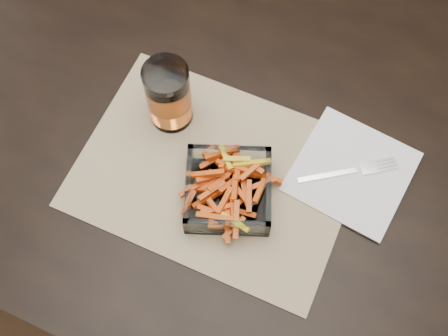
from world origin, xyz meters
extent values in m
plane|color=#331E0F|center=(0.00, 0.00, 0.00)|extent=(4.50, 4.50, 0.00)
cube|color=black|center=(0.00, 0.00, 0.73)|extent=(1.60, 0.90, 0.03)
cube|color=tan|center=(0.01, -0.11, 0.75)|extent=(0.45, 0.33, 0.00)
cube|color=white|center=(0.04, -0.14, 0.76)|extent=(0.18, 0.18, 0.01)
cube|color=white|center=(0.02, -0.08, 0.78)|extent=(0.13, 0.06, 0.05)
cube|color=white|center=(0.07, -0.20, 0.78)|extent=(0.13, 0.06, 0.05)
cube|color=white|center=(-0.01, -0.16, 0.78)|extent=(0.06, 0.13, 0.05)
cube|color=white|center=(0.10, -0.12, 0.78)|extent=(0.06, 0.13, 0.05)
cylinder|color=white|center=(-0.11, -0.04, 0.82)|extent=(0.08, 0.08, 0.13)
cylinder|color=#BA531A|center=(-0.11, -0.04, 0.80)|extent=(0.07, 0.07, 0.09)
cube|color=white|center=(0.22, -0.02, 0.76)|extent=(0.20, 0.20, 0.00)
cube|color=silver|center=(0.18, -0.04, 0.76)|extent=(0.09, 0.07, 0.00)
cube|color=silver|center=(0.24, 0.00, 0.76)|extent=(0.04, 0.04, 0.00)
cube|color=silver|center=(0.26, 0.03, 0.76)|extent=(0.03, 0.02, 0.00)
cube|color=silver|center=(0.26, 0.02, 0.76)|extent=(0.03, 0.02, 0.00)
cube|color=silver|center=(0.27, 0.02, 0.76)|extent=(0.03, 0.02, 0.00)
cube|color=silver|center=(0.27, 0.01, 0.76)|extent=(0.03, 0.02, 0.00)
camera|label=1|loc=(0.17, -0.45, 1.62)|focal=45.00mm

